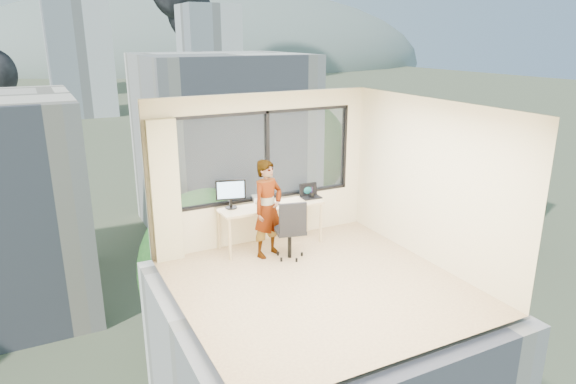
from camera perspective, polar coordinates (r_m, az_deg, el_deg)
floor at (r=7.61m, az=3.46°, el=-10.31°), size 4.00×4.00×0.01m
ceiling at (r=6.82m, az=3.86°, el=9.48°), size 4.00×4.00×0.01m
wall_front at (r=5.59m, az=14.14°, el=-6.62°), size 4.00×0.01×2.60m
wall_left at (r=6.38m, az=-12.07°, el=-3.46°), size 0.01×4.00×2.60m
wall_right at (r=8.26m, az=15.70°, el=1.02°), size 0.01×4.00×2.60m
window_wall at (r=8.78m, az=-2.67°, el=4.10°), size 3.30×0.16×1.55m
curtain at (r=8.22m, az=-13.59°, el=0.01°), size 0.45×0.14×2.30m
desk at (r=8.80m, az=-1.95°, el=-3.70°), size 1.80×0.60×0.75m
chair at (r=8.26m, az=0.18°, el=-4.07°), size 0.63×0.63×1.03m
person at (r=8.27m, az=-2.28°, el=-1.88°), size 0.69×0.57×1.62m
monitor at (r=8.46m, az=-6.43°, el=-0.21°), size 0.51×0.23×0.50m
game_console at (r=8.86m, az=-2.90°, el=-0.71°), size 0.38×0.33×0.08m
laptop at (r=8.99m, az=2.60°, el=0.02°), size 0.36×0.38×0.22m
cellphone at (r=8.63m, az=-1.17°, el=-1.42°), size 0.13×0.07×0.01m
pen_cup at (r=9.00m, az=2.68°, el=-0.36°), size 0.10×0.10×0.10m
handbag at (r=9.13m, az=2.17°, el=0.16°), size 0.26×0.18×0.18m
exterior_ground at (r=127.07m, az=-25.29°, el=7.59°), size 400.00×400.00×0.04m
near_bldg_b at (r=47.41m, az=-7.33°, el=5.42°), size 14.00×13.00×16.00m
near_bldg_c at (r=49.18m, az=17.22°, el=1.61°), size 12.00×10.00×10.00m
far_tower_b at (r=126.35m, az=-22.45°, el=14.75°), size 13.00×13.00×30.00m
far_tower_c at (r=153.71m, az=-8.81°, el=15.25°), size 15.00×15.00×26.00m
hill_b at (r=342.29m, az=-9.54°, el=13.97°), size 300.00×220.00×96.00m
tree_b at (r=28.13m, az=-8.57°, el=-10.61°), size 7.60×7.60×9.00m
tree_c at (r=53.87m, az=2.12°, el=3.69°), size 8.40×8.40×10.00m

